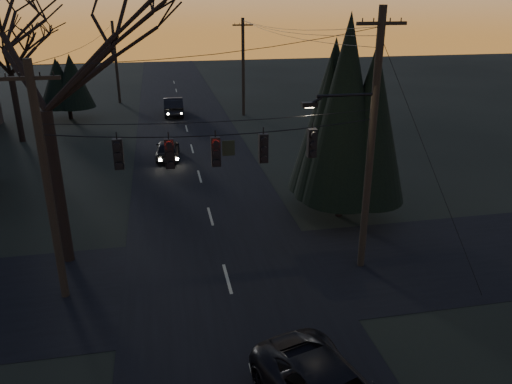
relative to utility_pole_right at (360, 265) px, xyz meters
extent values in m
cube|color=black|center=(-5.50, 10.00, 0.01)|extent=(8.00, 120.00, 0.02)
cube|color=black|center=(-5.50, 0.00, 0.01)|extent=(60.00, 7.00, 0.02)
cylinder|color=black|center=(-5.75, 0.00, 6.10)|extent=(11.50, 0.04, 0.04)
cylinder|color=black|center=(-11.76, 2.78, 3.15)|extent=(0.44, 0.44, 6.30)
cylinder|color=black|center=(0.83, 4.90, 0.80)|extent=(0.36, 0.36, 1.60)
cone|color=black|center=(0.83, 4.90, 4.95)|extent=(4.31, 4.31, 7.50)
cylinder|color=black|center=(-17.93, 22.50, 2.48)|extent=(0.44, 0.44, 4.97)
cylinder|color=black|center=(-15.41, 29.55, 0.80)|extent=(0.36, 0.36, 1.60)
cone|color=black|center=(-15.41, 29.55, 3.39)|extent=(3.97, 3.97, 4.38)
imported|color=black|center=(-7.25, 16.06, 0.65)|extent=(1.79, 3.90, 1.30)
imported|color=black|center=(-6.30, 29.43, 0.80)|extent=(1.78, 4.90, 1.60)
camera|label=1|loc=(-7.66, -16.70, 10.29)|focal=35.00mm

